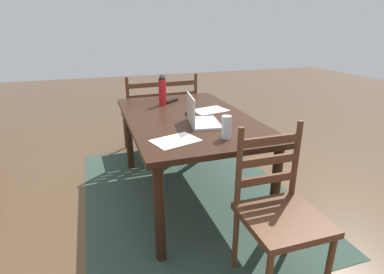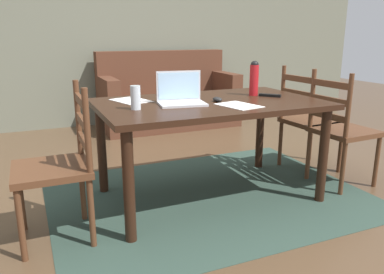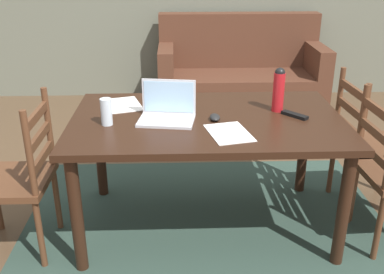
# 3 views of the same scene
# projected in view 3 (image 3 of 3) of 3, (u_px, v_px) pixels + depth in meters

# --- Properties ---
(ground_plane) EXTENTS (14.00, 14.00, 0.00)m
(ground_plane) POSITION_uv_depth(u_px,v_px,m) (206.00, 223.00, 2.99)
(ground_plane) COLOR brown
(area_rug) EXTENTS (2.38, 1.80, 0.01)m
(area_rug) POSITION_uv_depth(u_px,v_px,m) (206.00, 223.00, 2.99)
(area_rug) COLOR #2D4238
(area_rug) RESTS_ON ground
(dining_table) EXTENTS (1.62, 1.00, 0.75)m
(dining_table) POSITION_uv_depth(u_px,v_px,m) (207.00, 131.00, 2.72)
(dining_table) COLOR black
(dining_table) RESTS_ON ground
(chair_right_far) EXTENTS (0.46, 0.46, 0.95)m
(chair_right_far) POSITION_uv_depth(u_px,v_px,m) (368.00, 145.00, 3.02)
(chair_right_far) COLOR #56331E
(chair_right_far) RESTS_ON ground
(chair_left_near) EXTENTS (0.44, 0.44, 0.95)m
(chair_left_near) POSITION_uv_depth(u_px,v_px,m) (18.00, 179.00, 2.58)
(chair_left_near) COLOR #56331E
(chair_left_near) RESTS_ON ground
(couch) EXTENTS (1.80, 0.80, 1.00)m
(couch) POSITION_uv_depth(u_px,v_px,m) (240.00, 75.00, 5.05)
(couch) COLOR #512D1E
(couch) RESTS_ON ground
(laptop) EXTENTS (0.35, 0.27, 0.23)m
(laptop) POSITION_uv_depth(u_px,v_px,m) (167.00, 110.00, 2.65)
(laptop) COLOR silver
(laptop) RESTS_ON dining_table
(water_bottle) EXTENTS (0.07, 0.07, 0.27)m
(water_bottle) POSITION_uv_depth(u_px,v_px,m) (279.00, 89.00, 2.75)
(water_bottle) COLOR red
(water_bottle) RESTS_ON dining_table
(drinking_glass) EXTENTS (0.07, 0.07, 0.16)m
(drinking_glass) POSITION_uv_depth(u_px,v_px,m) (106.00, 112.00, 2.56)
(drinking_glass) COLOR silver
(drinking_glass) RESTS_ON dining_table
(computer_mouse) EXTENTS (0.06, 0.10, 0.03)m
(computer_mouse) POSITION_uv_depth(u_px,v_px,m) (215.00, 117.00, 2.65)
(computer_mouse) COLOR black
(computer_mouse) RESTS_ON dining_table
(tv_remote) EXTENTS (0.15, 0.16, 0.02)m
(tv_remote) POSITION_uv_depth(u_px,v_px,m) (295.00, 115.00, 2.70)
(tv_remote) COLOR black
(tv_remote) RESTS_ON dining_table
(paper_stack_left) EXTENTS (0.27, 0.34, 0.00)m
(paper_stack_left) POSITION_uv_depth(u_px,v_px,m) (229.00, 133.00, 2.47)
(paper_stack_left) COLOR white
(paper_stack_left) RESTS_ON dining_table
(paper_stack_right) EXTENTS (0.29, 0.35, 0.00)m
(paper_stack_right) POSITION_uv_depth(u_px,v_px,m) (123.00, 105.00, 2.90)
(paper_stack_right) COLOR white
(paper_stack_right) RESTS_ON dining_table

